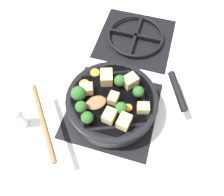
# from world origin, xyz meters

# --- Properties ---
(ground_plane) EXTENTS (2.40, 2.40, 0.00)m
(ground_plane) POSITION_xyz_m (0.00, 0.00, 0.00)
(ground_plane) COLOR white
(front_burner_grate) EXTENTS (0.31, 0.31, 0.03)m
(front_burner_grate) POSITION_xyz_m (0.00, 0.00, 0.01)
(front_burner_grate) COLOR black
(front_burner_grate) RESTS_ON ground_plane
(rear_burner_grate) EXTENTS (0.31, 0.31, 0.03)m
(rear_burner_grate) POSITION_xyz_m (0.00, 0.36, 0.01)
(rear_burner_grate) COLOR black
(rear_burner_grate) RESTS_ON ground_plane
(skillet_pan) EXTENTS (0.40, 0.32, 0.06)m
(skillet_pan) POSITION_xyz_m (0.00, 0.00, 0.06)
(skillet_pan) COLOR black
(skillet_pan) RESTS_ON front_burner_grate
(wooden_spoon) EXTENTS (0.26, 0.26, 0.02)m
(wooden_spoon) POSITION_xyz_m (-0.12, -0.10, 0.09)
(wooden_spoon) COLOR brown
(wooden_spoon) RESTS_ON skillet_pan
(tofu_cube_center_large) EXTENTS (0.04, 0.05, 0.03)m
(tofu_cube_center_large) POSITION_xyz_m (0.01, -0.07, 0.10)
(tofu_cube_center_large) COLOR #DBB770
(tofu_cube_center_large) RESTS_ON skillet_pan
(tofu_cube_near_handle) EXTENTS (0.05, 0.06, 0.04)m
(tofu_cube_near_handle) POSITION_xyz_m (-0.04, 0.06, 0.11)
(tofu_cube_near_handle) COLOR #DBB770
(tofu_cube_near_handle) RESTS_ON skillet_pan
(tofu_cube_east_chunk) EXTENTS (0.04, 0.05, 0.04)m
(tofu_cube_east_chunk) POSITION_xyz_m (0.06, -0.08, 0.10)
(tofu_cube_east_chunk) COLOR #DBB770
(tofu_cube_east_chunk) RESTS_ON skillet_pan
(tofu_cube_west_chunk) EXTENTS (0.05, 0.04, 0.03)m
(tofu_cube_west_chunk) POSITION_xyz_m (-0.09, 0.00, 0.10)
(tofu_cube_west_chunk) COLOR #DBB770
(tofu_cube_west_chunk) RESTS_ON skillet_pan
(tofu_cube_back_piece) EXTENTS (0.06, 0.06, 0.04)m
(tofu_cube_back_piece) POSITION_xyz_m (0.04, 0.07, 0.11)
(tofu_cube_back_piece) COLOR #DBB770
(tofu_cube_back_piece) RESTS_ON skillet_pan
(tofu_cube_front_piece) EXTENTS (0.04, 0.04, 0.03)m
(tofu_cube_front_piece) POSITION_xyz_m (0.10, -0.01, 0.10)
(tofu_cube_front_piece) COLOR #DBB770
(tofu_cube_front_piece) RESTS_ON skillet_pan
(tofu_cube_mid_small) EXTENTS (0.03, 0.04, 0.03)m
(tofu_cube_mid_small) POSITION_xyz_m (0.01, -0.01, 0.10)
(tofu_cube_mid_small) COLOR #DBB770
(tofu_cube_mid_small) RESTS_ON skillet_pan
(broccoli_floret_near_spoon) EXTENTS (0.04, 0.04, 0.04)m
(broccoli_floret_near_spoon) POSITION_xyz_m (0.04, -0.04, 0.11)
(broccoli_floret_near_spoon) COLOR #709956
(broccoli_floret_near_spoon) RESTS_ON skillet_pan
(broccoli_floret_center_top) EXTENTS (0.05, 0.05, 0.05)m
(broccoli_floret_center_top) POSITION_xyz_m (-0.10, -0.03, 0.12)
(broccoli_floret_center_top) COLOR #709956
(broccoli_floret_center_top) RESTS_ON skillet_pan
(broccoli_floret_east_rim) EXTENTS (0.04, 0.04, 0.04)m
(broccoli_floret_east_rim) POSITION_xyz_m (-0.05, -0.10, 0.11)
(broccoli_floret_east_rim) COLOR #709956
(broccoli_floret_east_rim) RESTS_ON skillet_pan
(broccoli_floret_west_rim) EXTENTS (0.04, 0.04, 0.04)m
(broccoli_floret_west_rim) POSITION_xyz_m (0.08, 0.03, 0.11)
(broccoli_floret_west_rim) COLOR #709956
(broccoli_floret_west_rim) RESTS_ON skillet_pan
(broccoli_floret_north_edge) EXTENTS (0.04, 0.04, 0.05)m
(broccoli_floret_north_edge) POSITION_xyz_m (0.01, 0.05, 0.11)
(broccoli_floret_north_edge) COLOR #709956
(broccoli_floret_north_edge) RESTS_ON skillet_pan
(broccoli_floret_south_cluster) EXTENTS (0.04, 0.04, 0.04)m
(broccoli_floret_south_cluster) POSITION_xyz_m (-0.08, -0.07, 0.11)
(broccoli_floret_south_cluster) COLOR #709956
(broccoli_floret_south_cluster) RESTS_ON skillet_pan
(carrot_slice_orange_thin) EXTENTS (0.03, 0.03, 0.01)m
(carrot_slice_orange_thin) POSITION_xyz_m (-0.10, 0.03, 0.09)
(carrot_slice_orange_thin) COLOR orange
(carrot_slice_orange_thin) RESTS_ON skillet_pan
(carrot_slice_near_center) EXTENTS (0.03, 0.03, 0.01)m
(carrot_slice_near_center) POSITION_xyz_m (-0.08, 0.08, 0.09)
(carrot_slice_near_center) COLOR orange
(carrot_slice_near_center) RESTS_ON skillet_pan
(carrot_slice_edge_slice) EXTENTS (0.03, 0.03, 0.01)m
(carrot_slice_edge_slice) POSITION_xyz_m (0.06, -0.02, 0.09)
(carrot_slice_edge_slice) COLOR orange
(carrot_slice_edge_slice) RESTS_ON skillet_pan
(salt_shaker) EXTENTS (0.04, 0.04, 0.09)m
(salt_shaker) POSITION_xyz_m (-0.28, -0.13, 0.04)
(salt_shaker) COLOR white
(salt_shaker) RESTS_ON ground_plane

